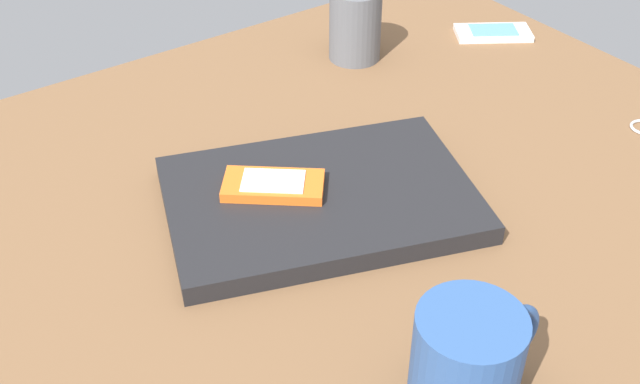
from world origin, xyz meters
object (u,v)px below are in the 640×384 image
object	(u,v)px
laptop_closed	(320,199)
cell_phone_on_desk	(493,33)
cell_phone_on_laptop	(273,185)
coffee_mug	(468,365)
pen_cup	(355,25)

from	to	relation	value
laptop_closed	cell_phone_on_desk	size ratio (longest dim) A/B	2.65
cell_phone_on_laptop	cell_phone_on_desk	distance (cm)	50.23
laptop_closed	coffee_mug	size ratio (longest dim) A/B	2.63
cell_phone_on_desk	coffee_mug	bearing A→B (deg)	-137.45
cell_phone_on_laptop	pen_cup	world-z (taller)	pen_cup
laptop_closed	cell_phone_on_laptop	xyz separation A→B (cm)	(-3.83, 2.88, 1.67)
laptop_closed	pen_cup	xyz separation A→B (cm)	(23.32, 24.67, 3.75)
cell_phone_on_laptop	cell_phone_on_desk	xyz separation A→B (cm)	(47.72, 15.51, -2.31)
laptop_closed	pen_cup	distance (cm)	34.16
laptop_closed	cell_phone_on_desk	bearing A→B (deg)	42.20
cell_phone_on_desk	laptop_closed	bearing A→B (deg)	-157.27
laptop_closed	coffee_mug	world-z (taller)	coffee_mug
cell_phone_on_desk	coffee_mug	xyz separation A→B (cm)	(-49.48, -45.42, 4.49)
cell_phone_on_desk	coffee_mug	distance (cm)	67.31
cell_phone_on_laptop	laptop_closed	bearing A→B (deg)	-37.00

